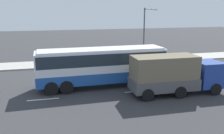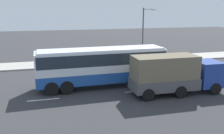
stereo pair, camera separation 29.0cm
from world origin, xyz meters
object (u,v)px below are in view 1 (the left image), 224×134
object	(u,v)px
pedestrian_at_crossing	(73,57)
cargo_truck	(175,74)
pedestrian_near_curb	(48,55)
coach_bus	(102,63)
street_lamp	(145,31)

from	to	relation	value
pedestrian_at_crossing	cargo_truck	bearing A→B (deg)	-128.91
cargo_truck	pedestrian_near_curb	distance (m)	16.98
coach_bus	pedestrian_at_crossing	distance (m)	9.36
pedestrian_near_curb	pedestrian_at_crossing	distance (m)	3.26
pedestrian_at_crossing	street_lamp	size ratio (longest dim) A/B	0.22
coach_bus	pedestrian_at_crossing	world-z (taller)	coach_bus
pedestrian_at_crossing	coach_bus	bearing A→B (deg)	-147.60
street_lamp	pedestrian_at_crossing	bearing A→B (deg)	177.48
cargo_truck	street_lamp	size ratio (longest dim) A/B	1.13
street_lamp	coach_bus	bearing A→B (deg)	-130.57
coach_bus	pedestrian_near_curb	distance (m)	11.45
coach_bus	cargo_truck	xyz separation A→B (m)	(5.25, -3.37, -0.42)
pedestrian_near_curb	cargo_truck	bearing A→B (deg)	148.16
cargo_truck	pedestrian_at_crossing	size ratio (longest dim) A/B	5.04
coach_bus	street_lamp	world-z (taller)	street_lamp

